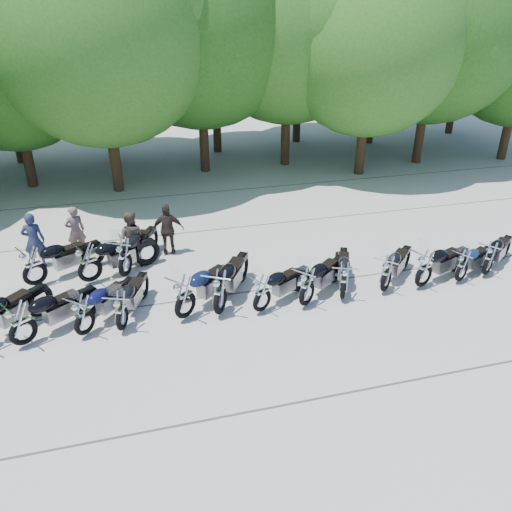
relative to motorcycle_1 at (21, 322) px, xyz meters
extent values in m
plane|color=#A5A095|center=(5.90, -0.44, -0.67)|extent=(90.00, 90.00, 0.00)
cylinder|color=#3A2614|center=(-1.35, 12.40, 0.98)|extent=(0.44, 0.44, 3.31)
sphere|color=#286319|center=(-1.35, 12.40, 4.64)|extent=(7.31, 7.31, 7.31)
cylinder|color=#3A2614|center=(2.33, 10.80, 1.29)|extent=(0.44, 0.44, 3.93)
sphere|color=#357721|center=(2.33, 10.80, 5.65)|extent=(8.70, 8.70, 8.70)
cylinder|color=#3A2614|center=(6.44, 12.65, 1.39)|extent=(0.44, 0.44, 4.13)
sphere|color=#286319|center=(6.44, 12.65, 5.97)|extent=(9.13, 9.13, 9.13)
cylinder|color=#3A2614|center=(10.52, 12.77, 1.37)|extent=(0.44, 0.44, 4.09)
sphere|color=#357721|center=(10.52, 12.77, 5.90)|extent=(9.04, 9.04, 9.04)
cylinder|color=#3A2614|center=(13.46, 10.38, 1.13)|extent=(0.44, 0.44, 3.62)
sphere|color=#357721|center=(13.46, 10.38, 5.14)|extent=(8.00, 8.00, 8.00)
cylinder|color=#3A2614|center=(17.11, 11.35, 1.31)|extent=(0.44, 0.44, 3.98)
sphere|color=#286319|center=(17.11, 11.35, 5.72)|extent=(8.79, 8.79, 8.79)
cylinder|color=#3A2614|center=(21.74, 10.77, 1.03)|extent=(0.44, 0.44, 3.41)
cylinder|color=#3A2614|center=(-2.39, 16.53, 1.09)|extent=(0.44, 0.44, 3.52)
cylinder|color=#3A2614|center=(2.14, 15.99, 1.04)|extent=(0.44, 0.44, 3.42)
sphere|color=#286319|center=(2.14, 15.99, 4.83)|extent=(7.56, 7.56, 7.56)
cylinder|color=#3A2614|center=(7.70, 16.03, 1.11)|extent=(0.44, 0.44, 3.56)
sphere|color=#286319|center=(7.70, 16.03, 5.06)|extent=(7.88, 7.88, 7.88)
cylinder|color=#3A2614|center=(12.59, 17.04, 1.20)|extent=(0.44, 0.44, 3.76)
sphere|color=#286319|center=(12.59, 17.04, 5.37)|extent=(8.31, 8.31, 8.31)
cylinder|color=#3A2614|center=(16.58, 15.66, 1.14)|extent=(0.44, 0.44, 3.63)
sphere|color=#357721|center=(16.58, 15.66, 5.16)|extent=(8.02, 8.02, 8.02)
cylinder|color=#3A2614|center=(22.52, 16.59, 1.51)|extent=(0.44, 0.44, 4.37)
sphere|color=#286319|center=(22.52, 16.59, 6.36)|extent=(9.67, 9.67, 9.67)
imported|color=#202643|center=(-0.19, 4.20, 0.21)|extent=(0.65, 0.43, 1.76)
imported|color=#4F4238|center=(2.65, 3.67, 0.19)|extent=(1.02, 0.91, 1.74)
imported|color=#2B231C|center=(3.81, 4.02, 0.18)|extent=(1.04, 0.52, 1.71)
imported|color=brown|center=(0.97, 4.75, 0.15)|extent=(0.70, 0.57, 1.65)
camera|label=1|loc=(2.79, -10.65, 6.57)|focal=35.00mm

